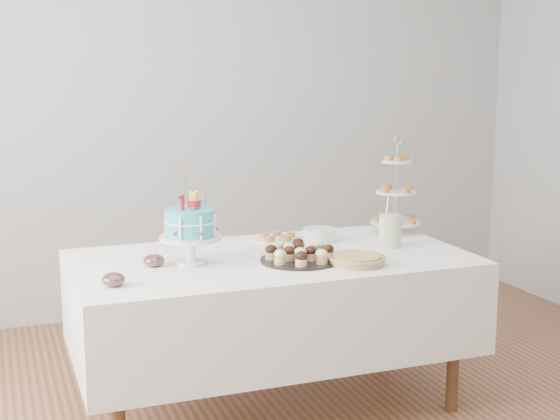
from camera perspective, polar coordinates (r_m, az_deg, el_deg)
name	(u,v)px	position (r m, az deg, el deg)	size (l,w,h in m)	color
walls	(294,143)	(3.44, 1.04, 4.89)	(5.04, 4.04, 2.70)	#A8ABAE
table	(271,301)	(3.87, -0.64, -6.68)	(1.92, 1.02, 0.77)	silver
birthday_cake	(191,239)	(3.66, -6.55, -2.11)	(0.29, 0.29, 0.45)	white
cupcake_tray	(300,253)	(3.71, 1.44, -3.15)	(0.38, 0.38, 0.09)	black
pie	(357,259)	(3.67, 5.62, -3.60)	(0.27, 0.27, 0.04)	tan
tiered_stand	(396,192)	(4.36, 8.50, 1.28)	(0.28, 0.28, 0.54)	silver
plate_stack	(319,235)	(4.14, 2.90, -1.83)	(0.18, 0.18, 0.07)	white
pastry_plate	(278,238)	(4.15, -0.16, -2.03)	(0.25, 0.25, 0.04)	white
jam_bowl_a	(113,280)	(3.37, -12.09, -5.01)	(0.10, 0.10, 0.06)	silver
jam_bowl_b	(154,261)	(3.66, -9.20, -3.68)	(0.10, 0.10, 0.06)	silver
utensil_pitcher	(390,229)	(4.04, 8.05, -1.41)	(0.12, 0.11, 0.26)	#F0E5CF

